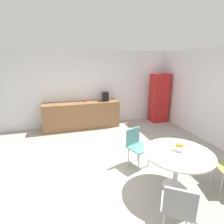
% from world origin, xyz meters
% --- Properties ---
extents(ground_plane, '(6.00, 6.00, 0.00)m').
position_xyz_m(ground_plane, '(0.00, 0.00, 0.00)').
color(ground_plane, '#9E998E').
extents(wall_back, '(6.00, 0.10, 2.60)m').
position_xyz_m(wall_back, '(0.00, 3.00, 1.30)').
color(wall_back, silver).
rests_on(wall_back, ground_plane).
extents(counter_block, '(2.53, 0.60, 0.90)m').
position_xyz_m(counter_block, '(-0.35, 2.65, 0.45)').
color(counter_block, brown).
rests_on(counter_block, ground_plane).
extents(locker_cabinet, '(0.60, 0.50, 1.80)m').
position_xyz_m(locker_cabinet, '(2.55, 2.55, 0.90)').
color(locker_cabinet, '#B21E1E').
rests_on(locker_cabinet, ground_plane).
extents(round_table, '(1.18, 1.18, 0.73)m').
position_xyz_m(round_table, '(0.88, -0.88, 0.61)').
color(round_table, silver).
rests_on(round_table, ground_plane).
extents(chair_gray, '(0.59, 0.59, 0.83)m').
position_xyz_m(chair_gray, '(0.30, -1.71, 0.52)').
color(chair_gray, silver).
rests_on(chair_gray, ground_plane).
extents(chair_teal, '(0.55, 0.55, 0.83)m').
position_xyz_m(chair_teal, '(0.51, 0.05, 0.52)').
color(chair_teal, silver).
rests_on(chair_teal, ground_plane).
extents(fruit_bowl, '(0.22, 0.22, 0.13)m').
position_xyz_m(fruit_bowl, '(0.95, -0.80, 0.78)').
color(fruit_bowl, silver).
rests_on(fruit_bowl, round_table).
extents(mug_white, '(0.13, 0.08, 0.09)m').
position_xyz_m(mug_white, '(0.56, 2.61, 0.95)').
color(mug_white, '#D84C4C').
rests_on(mug_white, counter_block).
extents(mug_green, '(0.13, 0.08, 0.09)m').
position_xyz_m(mug_green, '(-0.20, 2.74, 0.95)').
color(mug_green, '#D84C4C').
rests_on(mug_green, counter_block).
extents(coffee_maker, '(0.20, 0.24, 0.32)m').
position_xyz_m(coffee_maker, '(0.48, 2.65, 1.06)').
color(coffee_maker, black).
rests_on(coffee_maker, counter_block).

